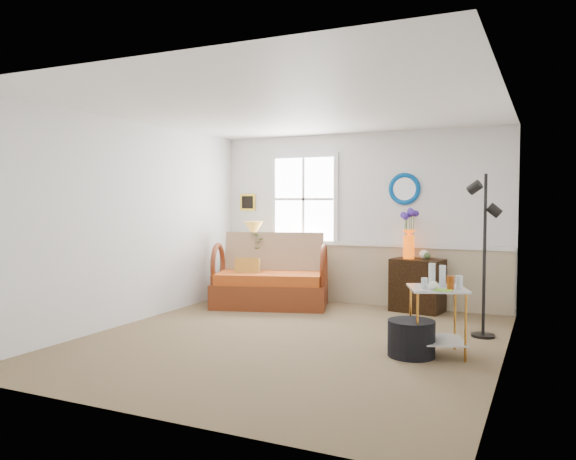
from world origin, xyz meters
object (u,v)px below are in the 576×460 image
at_px(side_table, 437,321).
at_px(floor_lamp, 484,256).
at_px(cabinet, 417,285).
at_px(loveseat, 270,270).
at_px(ottoman, 411,338).
at_px(lamp_stand, 253,278).

relative_size(side_table, floor_lamp, 0.37).
distance_m(cabinet, floor_lamp, 1.65).
bearing_deg(cabinet, loveseat, -156.20).
distance_m(side_table, floor_lamp, 1.23).
height_order(floor_lamp, ottoman, floor_lamp).
bearing_deg(loveseat, lamp_stand, 125.00).
distance_m(loveseat, ottoman, 3.12).
bearing_deg(floor_lamp, ottoman, -102.44).
bearing_deg(loveseat, floor_lamp, -29.19).
height_order(lamp_stand, floor_lamp, floor_lamp).
height_order(lamp_stand, cabinet, cabinet).
distance_m(lamp_stand, side_table, 3.84).
bearing_deg(floor_lamp, loveseat, -178.02).
xyz_separation_m(lamp_stand, side_table, (3.24, -2.05, 0.00)).
xyz_separation_m(loveseat, lamp_stand, (-0.51, 0.39, -0.20)).
xyz_separation_m(loveseat, side_table, (2.74, -1.66, -0.19)).
distance_m(loveseat, floor_lamp, 3.18).
bearing_deg(ottoman, cabinet, 100.58).
relative_size(lamp_stand, cabinet, 0.92).
bearing_deg(lamp_stand, side_table, -32.30).
xyz_separation_m(cabinet, ottoman, (0.44, -2.34, -0.19)).
xyz_separation_m(loveseat, cabinet, (2.08, 0.53, -0.17)).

